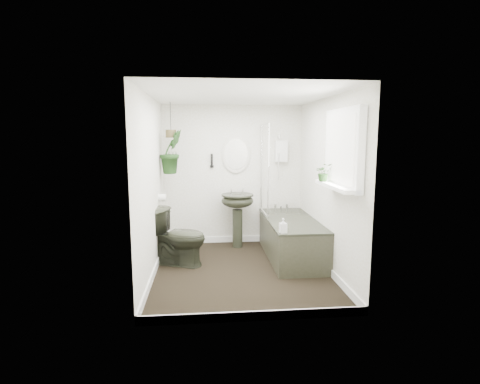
{
  "coord_description": "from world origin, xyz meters",
  "views": [
    {
      "loc": [
        -0.47,
        -4.81,
        1.79
      ],
      "look_at": [
        0.0,
        0.15,
        1.05
      ],
      "focal_mm": 28.0,
      "sensor_mm": 36.0,
      "label": 1
    }
  ],
  "objects": [
    {
      "name": "wall_right",
      "position": [
        1.16,
        0.0,
        1.15
      ],
      "size": [
        0.02,
        2.8,
        2.3
      ],
      "primitive_type": "cube",
      "color": "white",
      "rests_on": "ground"
    },
    {
      "name": "window_sill",
      "position": [
        1.02,
        -0.7,
        1.23
      ],
      "size": [
        0.18,
        1.0,
        0.04
      ],
      "primitive_type": "cube",
      "color": "white",
      "rests_on": "wall_right"
    },
    {
      "name": "wall_front",
      "position": [
        0.0,
        -1.41,
        1.15
      ],
      "size": [
        2.3,
        0.02,
        2.3
      ],
      "primitive_type": "cube",
      "color": "white",
      "rests_on": "ground"
    },
    {
      "name": "toilet_roll_holder",
      "position": [
        -1.1,
        0.7,
        0.9
      ],
      "size": [
        0.11,
        0.11,
        0.11
      ],
      "primitive_type": "cylinder",
      "rotation": [
        0.0,
        1.57,
        0.0
      ],
      "color": "white",
      "rests_on": "wall_left"
    },
    {
      "name": "pedestal_sink",
      "position": [
        0.05,
        1.1,
        0.44
      ],
      "size": [
        0.56,
        0.49,
        0.88
      ],
      "primitive_type": null,
      "rotation": [
        0.0,
        0.0,
        -0.11
      ],
      "color": "black",
      "rests_on": "floor"
    },
    {
      "name": "bathtub",
      "position": [
        0.8,
        0.5,
        0.29
      ],
      "size": [
        0.72,
        1.72,
        0.58
      ],
      "primitive_type": null,
      "color": "black",
      "rests_on": "floor"
    },
    {
      "name": "ceiling",
      "position": [
        0.0,
        0.0,
        2.31
      ],
      "size": [
        2.3,
        2.8,
        0.02
      ],
      "primitive_type": "cube",
      "color": "white",
      "rests_on": "ground"
    },
    {
      "name": "window_recess",
      "position": [
        1.09,
        -0.7,
        1.65
      ],
      "size": [
        0.08,
        1.0,
        0.9
      ],
      "primitive_type": "cube",
      "color": "white",
      "rests_on": "wall_right"
    },
    {
      "name": "hanging_pot",
      "position": [
        -0.97,
        0.97,
        1.83
      ],
      "size": [
        0.16,
        0.16,
        0.12
      ],
      "primitive_type": "cylinder",
      "color": "#4B4025",
      "rests_on": "ceiling"
    },
    {
      "name": "soap_bottle",
      "position": [
        0.51,
        -0.26,
        0.67
      ],
      "size": [
        0.09,
        0.1,
        0.19
      ],
      "primitive_type": "imported",
      "rotation": [
        0.0,
        0.0,
        0.13
      ],
      "color": "black",
      "rests_on": "bathtub"
    },
    {
      "name": "bath_screen",
      "position": [
        0.47,
        0.99,
        1.28
      ],
      "size": [
        0.04,
        0.72,
        1.4
      ],
      "primitive_type": null,
      "color": "silver",
      "rests_on": "bathtub"
    },
    {
      "name": "wall_left",
      "position": [
        -1.16,
        0.0,
        1.15
      ],
      "size": [
        0.02,
        2.8,
        2.3
      ],
      "primitive_type": "cube",
      "color": "white",
      "rests_on": "ground"
    },
    {
      "name": "window_blinds",
      "position": [
        1.04,
        -0.7,
        1.65
      ],
      "size": [
        0.01,
        0.86,
        0.76
      ],
      "primitive_type": "cube",
      "color": "white",
      "rests_on": "wall_right"
    },
    {
      "name": "wall_sconce",
      "position": [
        -0.35,
        1.36,
        1.4
      ],
      "size": [
        0.04,
        0.04,
        0.22
      ],
      "primitive_type": "cylinder",
      "color": "black",
      "rests_on": "wall_back"
    },
    {
      "name": "shower_box",
      "position": [
        0.8,
        1.34,
        1.55
      ],
      "size": [
        0.2,
        0.1,
        0.35
      ],
      "primitive_type": "cube",
      "color": "white",
      "rests_on": "wall_back"
    },
    {
      "name": "hanging_plant",
      "position": [
        -0.97,
        0.97,
        1.56
      ],
      "size": [
        0.47,
        0.46,
        0.66
      ],
      "primitive_type": "imported",
      "rotation": [
        0.0,
        0.0,
        0.73
      ],
      "color": "black",
      "rests_on": "ceiling"
    },
    {
      "name": "toilet",
      "position": [
        -0.85,
        0.35,
        0.4
      ],
      "size": [
        0.89,
        0.71,
        0.8
      ],
      "primitive_type": "imported",
      "rotation": [
        0.0,
        0.0,
        1.19
      ],
      "color": "black",
      "rests_on": "floor"
    },
    {
      "name": "floor",
      "position": [
        0.0,
        0.0,
        -0.01
      ],
      "size": [
        2.3,
        2.8,
        0.02
      ],
      "primitive_type": "cube",
      "color": "black",
      "rests_on": "ground"
    },
    {
      "name": "oval_mirror",
      "position": [
        0.05,
        1.37,
        1.5
      ],
      "size": [
        0.46,
        0.03,
        0.62
      ],
      "primitive_type": "ellipsoid",
      "color": "beige",
      "rests_on": "wall_back"
    },
    {
      "name": "wall_back",
      "position": [
        0.0,
        1.41,
        1.15
      ],
      "size": [
        2.3,
        0.02,
        2.3
      ],
      "primitive_type": "cube",
      "color": "white",
      "rests_on": "ground"
    },
    {
      "name": "skirting",
      "position": [
        0.0,
        0.0,
        0.05
      ],
      "size": [
        2.3,
        2.8,
        0.1
      ],
      "primitive_type": "cube",
      "color": "white",
      "rests_on": "floor"
    },
    {
      "name": "sill_plant",
      "position": [
        0.97,
        -0.4,
        1.36
      ],
      "size": [
        0.22,
        0.2,
        0.22
      ],
      "primitive_type": "imported",
      "rotation": [
        0.0,
        0.0,
        -0.15
      ],
      "color": "black",
      "rests_on": "window_sill"
    }
  ]
}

